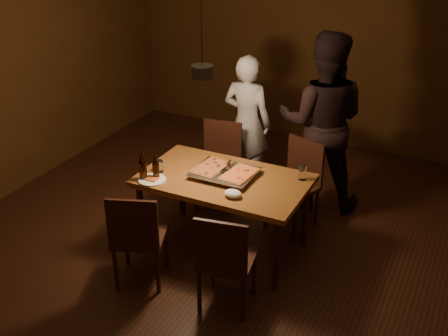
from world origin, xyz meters
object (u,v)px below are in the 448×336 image
at_px(pizza_tray, 225,174).
at_px(beer_bottle_b, 156,167).
at_px(chair_far_left, 220,156).
at_px(diner_dark, 322,122).
at_px(pendant_lamp, 202,70).
at_px(chair_near_left, 137,231).
at_px(chair_near_right, 224,255).
at_px(diner_white, 247,122).
at_px(chair_far_right, 298,176).
at_px(beer_bottle_a, 143,166).
at_px(plate_slice, 152,180).
at_px(dining_table, 224,185).

height_order(pizza_tray, beer_bottle_b, beer_bottle_b).
relative_size(chair_far_left, beer_bottle_b, 2.09).
height_order(diner_dark, pendant_lamp, pendant_lamp).
xyz_separation_m(chair_near_left, pendant_lamp, (0.27, 0.69, 1.22)).
bearing_deg(pendant_lamp, chair_near_right, -51.60).
height_order(chair_near_right, diner_white, diner_white).
height_order(chair_far_right, beer_bottle_b, beer_bottle_b).
distance_m(pizza_tray, beer_bottle_a, 0.74).
bearing_deg(chair_near_right, chair_near_left, 171.89).
relative_size(chair_near_right, plate_slice, 1.97).
bearing_deg(chair_near_left, plate_slice, 86.26).
bearing_deg(chair_near_left, pizza_tray, 44.76).
distance_m(chair_far_left, pendant_lamp, 1.57).
relative_size(plate_slice, diner_white, 0.16).
relative_size(chair_far_left, pendant_lamp, 0.44).
bearing_deg(beer_bottle_b, pizza_tray, 31.13).
xyz_separation_m(plate_slice, diner_white, (0.19, 1.63, 0.00)).
bearing_deg(diner_white, pizza_tray, 105.42).
xyz_separation_m(pizza_tray, beer_bottle_a, (-0.62, -0.39, 0.11)).
bearing_deg(dining_table, plate_slice, -149.00).
height_order(dining_table, chair_far_right, chair_far_right).
bearing_deg(chair_far_left, diner_dark, -163.67).
xyz_separation_m(chair_far_left, diner_white, (0.09, 0.49, 0.22)).
bearing_deg(pizza_tray, dining_table, -71.88).
bearing_deg(pendant_lamp, beer_bottle_a, -155.30).
relative_size(beer_bottle_b, pendant_lamp, 0.21).
bearing_deg(chair_near_right, diner_white, 99.76).
height_order(plate_slice, diner_dark, diner_dark).
height_order(dining_table, chair_near_left, chair_near_left).
bearing_deg(diner_dark, pizza_tray, 52.79).
height_order(chair_far_left, beer_bottle_b, beer_bottle_b).
height_order(beer_bottle_a, beer_bottle_b, beer_bottle_a).
bearing_deg(pizza_tray, plate_slice, -146.61).
relative_size(pizza_tray, plate_slice, 2.22).
relative_size(plate_slice, pendant_lamp, 0.22).
distance_m(pizza_tray, diner_dark, 1.31).
bearing_deg(chair_near_right, diner_dark, 76.61).
distance_m(dining_table, chair_far_left, 0.93).
bearing_deg(chair_near_left, beer_bottle_b, 83.49).
bearing_deg(plate_slice, diner_dark, 55.76).
relative_size(beer_bottle_a, diner_white, 0.18).
bearing_deg(dining_table, diner_dark, 67.40).
distance_m(dining_table, beer_bottle_a, 0.75).
distance_m(chair_near_left, diner_dark, 2.28).
bearing_deg(diner_white, diner_dark, 175.74).
height_order(beer_bottle_a, plate_slice, beer_bottle_a).
height_order(dining_table, plate_slice, plate_slice).
height_order(pizza_tray, diner_dark, diner_dark).
bearing_deg(dining_table, beer_bottle_b, -152.60).
bearing_deg(diner_dark, dining_table, 53.97).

